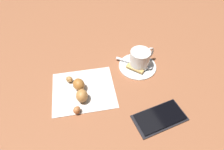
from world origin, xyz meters
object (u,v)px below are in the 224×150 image
napkin (84,90)px  croissant (79,90)px  espresso_cup (140,58)px  sugar_packet (135,68)px  saucer (137,66)px  teaspoon (140,65)px  cell_phone (160,117)px

napkin → croissant: bearing=-141.0°
espresso_cup → croissant: size_ratio=0.66×
espresso_cup → sugar_packet: (-0.02, -0.01, -0.03)m
saucer → napkin: size_ratio=0.68×
saucer → napkin: (-0.19, -0.02, -0.00)m
sugar_packet → napkin: size_ratio=0.32×
teaspoon → napkin: bearing=-174.8°
saucer → espresso_cup: size_ratio=1.33×
teaspoon → cell_phone: 0.20m
espresso_cup → cell_phone: 0.20m
espresso_cup → napkin: size_ratio=0.51×
saucer → teaspoon: teaspoon is taller
teaspoon → sugar_packet: bearing=-158.7°
saucer → cell_phone: bearing=-101.9°
sugar_packet → napkin: 0.18m
espresso_cup → napkin: espresso_cup is taller
napkin → cell_phone: size_ratio=1.32×
espresso_cup → sugar_packet: bearing=-151.4°
espresso_cup → sugar_packet: 0.04m
saucer → teaspoon: size_ratio=1.20×
napkin → croissant: croissant is taller
espresso_cup → teaspoon: espresso_cup is taller
croissant → cell_phone: bearing=-43.4°
espresso_cup → cell_phone: size_ratio=0.67×
saucer → espresso_cup: espresso_cup is taller
sugar_packet → napkin: bearing=-122.0°
saucer → napkin: 0.20m
teaspoon → cell_phone: bearing=-103.8°
espresso_cup → croissant: 0.22m
saucer → teaspoon: (0.01, -0.00, 0.01)m
sugar_packet → croissant: 0.19m
teaspoon → cell_phone: teaspoon is taller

